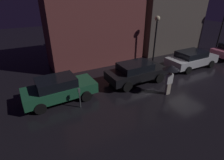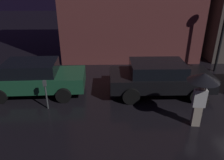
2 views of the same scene
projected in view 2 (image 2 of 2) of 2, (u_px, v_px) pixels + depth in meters
name	position (u px, v px, depth m)	size (l,w,h in m)	color
parked_car_green	(35.00, 77.00, 9.45)	(4.21, 1.92, 1.47)	#1E5638
parked_car_black	(160.00, 77.00, 9.44)	(4.38, 2.01, 1.45)	black
pedestrian_with_umbrella	(202.00, 85.00, 6.96)	(1.00, 1.00, 1.97)	beige
parking_meter	(46.00, 92.00, 8.27)	(0.12, 0.10, 1.21)	#4C5154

